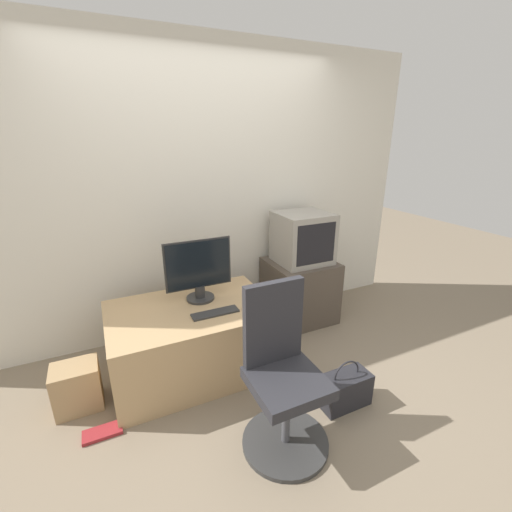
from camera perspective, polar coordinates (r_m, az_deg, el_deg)
ground_plane at (r=2.62m, az=1.74°, el=-24.05°), size 12.00×12.00×0.00m
wall_back at (r=3.17m, az=-9.08°, el=10.12°), size 4.40×0.05×2.60m
desk at (r=2.84m, az=-10.46°, el=-13.41°), size 1.24×0.83×0.55m
side_stand at (r=3.53m, az=7.25°, el=-5.67°), size 0.63×0.58×0.63m
main_monitor at (r=2.73m, az=-9.53°, el=-2.31°), size 0.53×0.22×0.50m
keyboard at (r=2.59m, az=-6.81°, el=-9.39°), size 0.35×0.10×0.01m
mouse at (r=2.65m, az=-1.77°, el=-8.41°), size 0.05×0.04×0.03m
crt_tv at (r=3.33m, az=7.81°, el=3.03°), size 0.50×0.46×0.49m
office_chair at (r=2.17m, az=4.41°, el=-20.13°), size 0.53×0.53×1.02m
cardboard_box_lower at (r=2.81m, az=-27.63°, el=-18.77°), size 0.30×0.24×0.33m
handbag at (r=2.65m, az=14.60°, el=-20.71°), size 0.36×0.18×0.36m
book at (r=2.65m, az=-24.20°, el=-25.24°), size 0.24×0.11×0.02m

